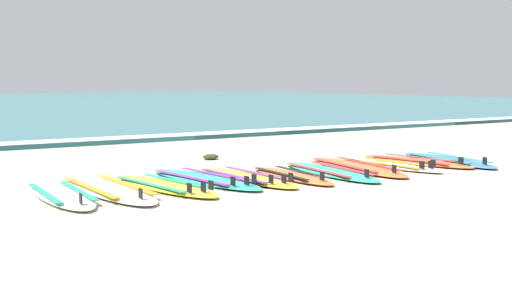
{
  "coord_description": "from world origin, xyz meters",
  "views": [
    {
      "loc": [
        -5.23,
        -7.35,
        1.32
      ],
      "look_at": [
        0.17,
        0.65,
        0.25
      ],
      "focal_mm": 45.35,
      "sensor_mm": 36.0,
      "label": 1
    }
  ],
  "objects_px": {
    "surfboard_2": "(164,186)",
    "surfboard_4": "(245,177)",
    "surfboard_3": "(204,179)",
    "surfboard_10": "(447,160)",
    "surfboard_1": "(108,189)",
    "surfboard_5": "(291,175)",
    "surfboard_7": "(356,167)",
    "surfboard_9": "(416,161)",
    "surfboard_6": "(329,171)",
    "surfboard_8": "(391,165)",
    "surfboard_0": "(62,195)"
  },
  "relations": [
    {
      "from": "surfboard_2",
      "to": "surfboard_4",
      "type": "height_order",
      "value": "same"
    },
    {
      "from": "surfboard_3",
      "to": "surfboard_10",
      "type": "bearing_deg",
      "value": -5.53
    },
    {
      "from": "surfboard_1",
      "to": "surfboard_5",
      "type": "height_order",
      "value": "same"
    },
    {
      "from": "surfboard_7",
      "to": "surfboard_9",
      "type": "distance_m",
      "value": 1.28
    },
    {
      "from": "surfboard_6",
      "to": "surfboard_3",
      "type": "bearing_deg",
      "value": 168.05
    },
    {
      "from": "surfboard_7",
      "to": "surfboard_10",
      "type": "xyz_separation_m",
      "value": [
        1.85,
        -0.21,
        0.0
      ]
    },
    {
      "from": "surfboard_7",
      "to": "surfboard_10",
      "type": "distance_m",
      "value": 1.86
    },
    {
      "from": "surfboard_1",
      "to": "surfboard_4",
      "type": "xyz_separation_m",
      "value": [
        1.9,
        -0.13,
        0.0
      ]
    },
    {
      "from": "surfboard_1",
      "to": "surfboard_10",
      "type": "distance_m",
      "value": 5.76
    },
    {
      "from": "surfboard_4",
      "to": "surfboard_7",
      "type": "bearing_deg",
      "value": -0.77
    },
    {
      "from": "surfboard_4",
      "to": "surfboard_8",
      "type": "bearing_deg",
      "value": -5.02
    },
    {
      "from": "surfboard_0",
      "to": "surfboard_8",
      "type": "distance_m",
      "value": 5.05
    },
    {
      "from": "surfboard_3",
      "to": "surfboard_4",
      "type": "bearing_deg",
      "value": -19.59
    },
    {
      "from": "surfboard_6",
      "to": "surfboard_8",
      "type": "height_order",
      "value": "same"
    },
    {
      "from": "surfboard_0",
      "to": "surfboard_4",
      "type": "xyz_separation_m",
      "value": [
        2.5,
        -0.01,
        0.0
      ]
    },
    {
      "from": "surfboard_2",
      "to": "surfboard_5",
      "type": "bearing_deg",
      "value": -5.57
    },
    {
      "from": "surfboard_7",
      "to": "surfboard_8",
      "type": "relative_size",
      "value": 1.32
    },
    {
      "from": "surfboard_8",
      "to": "surfboard_2",
      "type": "bearing_deg",
      "value": 177.05
    },
    {
      "from": "surfboard_4",
      "to": "surfboard_1",
      "type": "bearing_deg",
      "value": 175.96
    },
    {
      "from": "surfboard_2",
      "to": "surfboard_9",
      "type": "distance_m",
      "value": 4.51
    },
    {
      "from": "surfboard_4",
      "to": "surfboard_5",
      "type": "relative_size",
      "value": 1.14
    },
    {
      "from": "surfboard_1",
      "to": "surfboard_4",
      "type": "bearing_deg",
      "value": -4.04
    },
    {
      "from": "surfboard_7",
      "to": "surfboard_8",
      "type": "height_order",
      "value": "same"
    },
    {
      "from": "surfboard_6",
      "to": "surfboard_8",
      "type": "distance_m",
      "value": 1.23
    },
    {
      "from": "surfboard_4",
      "to": "surfboard_9",
      "type": "xyz_separation_m",
      "value": [
        3.27,
        -0.06,
        -0.0
      ]
    },
    {
      "from": "surfboard_2",
      "to": "surfboard_5",
      "type": "distance_m",
      "value": 1.86
    },
    {
      "from": "surfboard_2",
      "to": "surfboard_7",
      "type": "distance_m",
      "value": 3.23
    },
    {
      "from": "surfboard_9",
      "to": "surfboard_6",
      "type": "bearing_deg",
      "value": -175.99
    },
    {
      "from": "surfboard_0",
      "to": "surfboard_5",
      "type": "xyz_separation_m",
      "value": [
        3.12,
        -0.22,
        0.0
      ]
    },
    {
      "from": "surfboard_3",
      "to": "surfboard_9",
      "type": "xyz_separation_m",
      "value": [
        3.81,
        -0.25,
        -0.0
      ]
    },
    {
      "from": "surfboard_8",
      "to": "surfboard_5",
      "type": "bearing_deg",
      "value": 179.59
    },
    {
      "from": "surfboard_1",
      "to": "surfboard_7",
      "type": "height_order",
      "value": "same"
    },
    {
      "from": "surfboard_4",
      "to": "surfboard_9",
      "type": "height_order",
      "value": "same"
    },
    {
      "from": "surfboard_1",
      "to": "surfboard_7",
      "type": "bearing_deg",
      "value": -2.36
    },
    {
      "from": "surfboard_6",
      "to": "surfboard_8",
      "type": "xyz_separation_m",
      "value": [
        1.23,
        -0.02,
        0.0
      ]
    },
    {
      "from": "surfboard_5",
      "to": "surfboard_6",
      "type": "xyz_separation_m",
      "value": [
        0.7,
        0.01,
        -0.0
      ]
    },
    {
      "from": "surfboard_1",
      "to": "surfboard_7",
      "type": "relative_size",
      "value": 0.99
    },
    {
      "from": "surfboard_6",
      "to": "surfboard_7",
      "type": "bearing_deg",
      "value": 14.28
    },
    {
      "from": "surfboard_5",
      "to": "surfboard_2",
      "type": "bearing_deg",
      "value": 174.43
    },
    {
      "from": "surfboard_1",
      "to": "surfboard_2",
      "type": "relative_size",
      "value": 1.14
    },
    {
      "from": "surfboard_1",
      "to": "surfboard_6",
      "type": "xyz_separation_m",
      "value": [
        3.21,
        -0.33,
        0.0
      ]
    },
    {
      "from": "surfboard_3",
      "to": "surfboard_7",
      "type": "xyz_separation_m",
      "value": [
        2.54,
        -0.22,
        -0.0
      ]
    },
    {
      "from": "surfboard_4",
      "to": "surfboard_8",
      "type": "distance_m",
      "value": 2.55
    },
    {
      "from": "surfboard_2",
      "to": "surfboard_8",
      "type": "bearing_deg",
      "value": -2.95
    },
    {
      "from": "surfboard_8",
      "to": "surfboard_10",
      "type": "relative_size",
      "value": 0.82
    },
    {
      "from": "surfboard_3",
      "to": "surfboard_6",
      "type": "relative_size",
      "value": 1.02
    },
    {
      "from": "surfboard_2",
      "to": "surfboard_6",
      "type": "xyz_separation_m",
      "value": [
        2.55,
        -0.17,
        -0.0
      ]
    },
    {
      "from": "surfboard_2",
      "to": "surfboard_5",
      "type": "relative_size",
      "value": 1.14
    },
    {
      "from": "surfboard_4",
      "to": "surfboard_9",
      "type": "bearing_deg",
      "value": -1.11
    },
    {
      "from": "surfboard_5",
      "to": "surfboard_10",
      "type": "height_order",
      "value": "same"
    }
  ]
}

